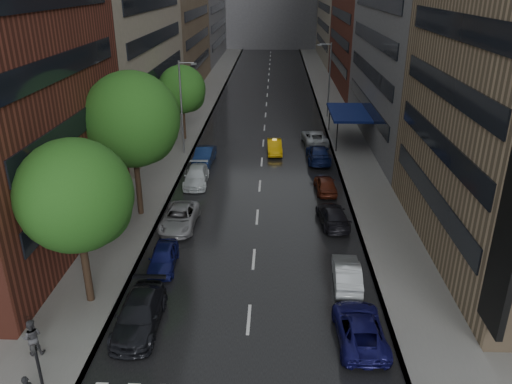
# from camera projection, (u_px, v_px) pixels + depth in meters

# --- Properties ---
(ground) EXTENTS (220.00, 220.00, 0.00)m
(ground) POSITION_uv_depth(u_px,v_px,m) (244.00, 377.00, 21.88)
(ground) COLOR gray
(ground) RESTS_ON ground
(road) EXTENTS (14.00, 140.00, 0.01)m
(road) POSITION_uv_depth(u_px,v_px,m) (266.00, 108.00, 67.83)
(road) COLOR black
(road) RESTS_ON ground
(sidewalk_left) EXTENTS (4.00, 140.00, 0.15)m
(sidewalk_left) POSITION_uv_depth(u_px,v_px,m) (200.00, 107.00, 68.12)
(sidewalk_left) COLOR gray
(sidewalk_left) RESTS_ON ground
(sidewalk_right) EXTENTS (4.00, 140.00, 0.15)m
(sidewalk_right) POSITION_uv_depth(u_px,v_px,m) (333.00, 108.00, 67.49)
(sidewalk_right) COLOR gray
(sidewalk_right) RESTS_ON ground
(tree_near) EXTENTS (5.73, 5.73, 9.13)m
(tree_near) POSITION_uv_depth(u_px,v_px,m) (75.00, 196.00, 24.52)
(tree_near) COLOR #382619
(tree_near) RESTS_ON ground
(tree_mid) EXTENTS (6.62, 6.62, 10.55)m
(tree_mid) POSITION_uv_depth(u_px,v_px,m) (132.00, 120.00, 34.09)
(tree_mid) COLOR #382619
(tree_mid) RESTS_ON ground
(tree_far) EXTENTS (5.02, 5.02, 8.00)m
(tree_far) POSITION_uv_depth(u_px,v_px,m) (182.00, 89.00, 52.12)
(tree_far) COLOR #382619
(tree_far) RESTS_ON ground
(taxi) EXTENTS (1.63, 4.11, 1.33)m
(taxi) POSITION_uv_depth(u_px,v_px,m) (274.00, 147.00, 49.85)
(taxi) COLOR #E6A80C
(taxi) RESTS_ON ground
(parked_cars_left) EXTENTS (2.38, 29.13, 1.51)m
(parked_cars_left) POSITION_uv_depth(u_px,v_px,m) (180.00, 215.00, 35.22)
(parked_cars_left) COLOR black
(parked_cars_left) RESTS_ON ground
(parked_cars_right) EXTENTS (2.87, 36.43, 1.53)m
(parked_cars_right) POSITION_uv_depth(u_px,v_px,m) (327.00, 190.00, 39.52)
(parked_cars_right) COLOR #10104B
(parked_cars_right) RESTS_ON ground
(ped_black_umbrella) EXTENTS (1.03, 0.98, 2.09)m
(ped_black_umbrella) POSITION_uv_depth(u_px,v_px,m) (31.00, 332.00, 22.55)
(ped_black_umbrella) COLOR #424246
(ped_black_umbrella) RESTS_ON sidewalk_left
(traffic_light) EXTENTS (0.18, 0.15, 3.45)m
(traffic_light) POSITION_uv_depth(u_px,v_px,m) (40.00, 374.00, 18.95)
(traffic_light) COLOR black
(traffic_light) RESTS_ON sidewalk_left
(street_lamp_left) EXTENTS (1.74, 0.22, 9.00)m
(street_lamp_left) POSITION_uv_depth(u_px,v_px,m) (182.00, 106.00, 47.80)
(street_lamp_left) COLOR gray
(street_lamp_left) RESTS_ON sidewalk_left
(street_lamp_right) EXTENTS (1.74, 0.22, 9.00)m
(street_lamp_right) POSITION_uv_depth(u_px,v_px,m) (329.00, 79.00, 61.05)
(street_lamp_right) COLOR gray
(street_lamp_right) RESTS_ON sidewalk_right
(awning) EXTENTS (4.00, 8.00, 3.12)m
(awning) POSITION_uv_depth(u_px,v_px,m) (349.00, 113.00, 52.50)
(awning) COLOR navy
(awning) RESTS_ON sidewalk_right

